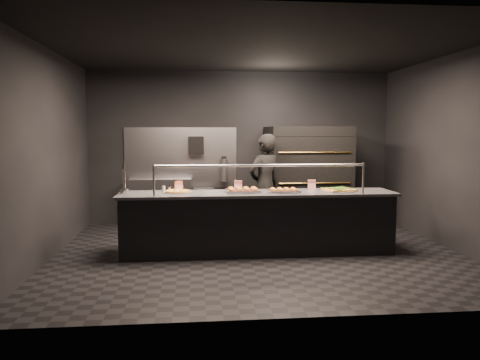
% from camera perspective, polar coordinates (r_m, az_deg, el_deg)
% --- Properties ---
extents(room, '(6.04, 6.00, 3.00)m').
position_cam_1_polar(room, '(6.95, 1.96, 3.27)').
color(room, black).
rests_on(room, ground).
extents(service_counter, '(4.10, 0.78, 1.37)m').
position_cam_1_polar(service_counter, '(7.03, 2.17, -5.18)').
color(service_counter, black).
rests_on(service_counter, ground).
extents(pizza_oven, '(1.50, 1.23, 1.91)m').
position_cam_1_polar(pizza_oven, '(9.03, 8.11, 0.45)').
color(pizza_oven, black).
rests_on(pizza_oven, ground).
extents(prep_shelf, '(1.20, 0.35, 0.90)m').
position_cam_1_polar(prep_shelf, '(9.28, -9.64, -2.64)').
color(prep_shelf, '#99999E').
rests_on(prep_shelf, ground).
extents(towel_dispenser, '(0.30, 0.20, 0.35)m').
position_cam_1_polar(towel_dispenser, '(9.23, -5.38, 4.23)').
color(towel_dispenser, black).
rests_on(towel_dispenser, room).
extents(fire_extinguisher, '(0.14, 0.14, 0.51)m').
position_cam_1_polar(fire_extinguisher, '(9.28, -1.95, 1.23)').
color(fire_extinguisher, '#B2B2B7').
rests_on(fire_extinguisher, room).
extents(beer_tap, '(0.12, 0.18, 0.48)m').
position_cam_1_polar(beer_tap, '(6.97, -13.92, -0.50)').
color(beer_tap, silver).
rests_on(beer_tap, service_counter).
extents(round_pizza, '(0.43, 0.43, 0.03)m').
position_cam_1_polar(round_pizza, '(6.98, -7.66, -1.39)').
color(round_pizza, silver).
rests_on(round_pizza, service_counter).
extents(slider_tray_a, '(0.55, 0.44, 0.08)m').
position_cam_1_polar(slider_tray_a, '(6.92, 0.33, -1.27)').
color(slider_tray_a, silver).
rests_on(slider_tray_a, service_counter).
extents(slider_tray_b, '(0.53, 0.46, 0.07)m').
position_cam_1_polar(slider_tray_b, '(6.93, 5.35, -1.31)').
color(slider_tray_b, silver).
rests_on(slider_tray_b, service_counter).
extents(square_pizza, '(0.53, 0.53, 0.05)m').
position_cam_1_polar(square_pizza, '(7.23, 11.96, -1.19)').
color(square_pizza, silver).
rests_on(square_pizza, service_counter).
extents(condiment_jar, '(0.13, 0.05, 0.09)m').
position_cam_1_polar(condiment_jar, '(7.07, -9.10, -1.11)').
color(condiment_jar, silver).
rests_on(condiment_jar, service_counter).
extents(tent_cards, '(2.18, 0.04, 0.15)m').
position_cam_1_polar(tent_cards, '(7.20, 0.43, -0.63)').
color(tent_cards, white).
rests_on(tent_cards, service_counter).
extents(trash_bin, '(0.43, 0.43, 0.72)m').
position_cam_1_polar(trash_bin, '(9.17, -4.46, -3.24)').
color(trash_bin, black).
rests_on(trash_bin, ground).
extents(worker, '(0.78, 0.71, 1.78)m').
position_cam_1_polar(worker, '(8.09, 3.02, -0.68)').
color(worker, black).
rests_on(worker, ground).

